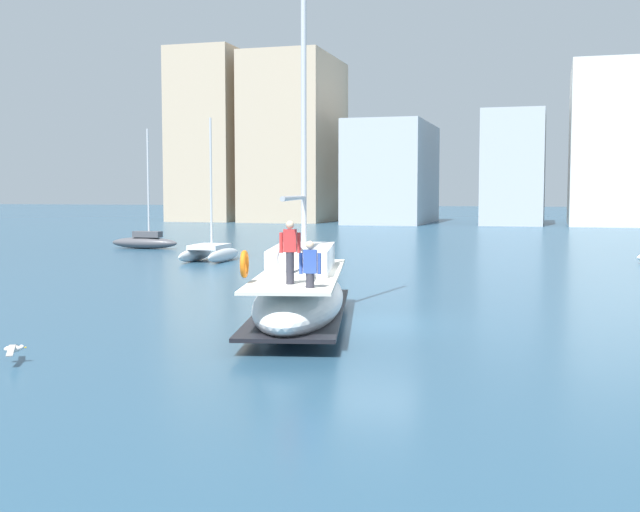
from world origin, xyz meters
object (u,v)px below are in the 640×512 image
seagull (13,349)px  moored_sloop_near (210,251)px  moored_catamaran (145,241)px  main_sailboat (301,292)px

seagull → moored_sloop_near: bearing=104.5°
moored_catamaran → seagull: bearing=-66.1°
moored_sloop_near → moored_catamaran: (-8.23, 7.97, -0.02)m
moored_sloop_near → seagull: bearing=-75.5°
moored_sloop_near → moored_catamaran: bearing=135.9°
main_sailboat → moored_catamaran: size_ratio=1.79×
main_sailboat → seagull: main_sailboat is taller
main_sailboat → moored_catamaran: 32.77m
seagull → main_sailboat: bearing=56.5°
main_sailboat → seagull: size_ratio=12.79×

